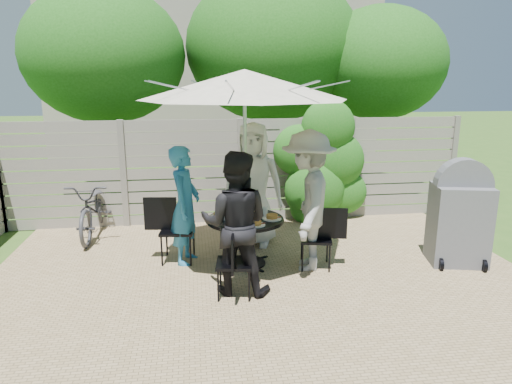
{
  "coord_description": "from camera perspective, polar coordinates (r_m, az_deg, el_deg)",
  "views": [
    {
      "loc": [
        -0.84,
        -4.83,
        2.48
      ],
      "look_at": [
        0.02,
        1.22,
        0.98
      ],
      "focal_mm": 32.0,
      "sensor_mm": 36.0,
      "label": 1
    }
  ],
  "objects": [
    {
      "name": "plate_right",
      "position": [
        6.11,
        2.01,
        -3.18
      ],
      "size": [
        0.26,
        0.26,
        0.06
      ],
      "color": "white",
      "rests_on": "patio_table"
    },
    {
      "name": "glass_front",
      "position": [
        5.88,
        -0.68,
        -3.41
      ],
      "size": [
        0.07,
        0.07,
        0.14
      ],
      "primitive_type": "cylinder",
      "color": "silver",
      "rests_on": "patio_table"
    },
    {
      "name": "plate_left",
      "position": [
        6.21,
        -4.63,
        -2.95
      ],
      "size": [
        0.26,
        0.26,
        0.06
      ],
      "color": "white",
      "rests_on": "patio_table"
    },
    {
      "name": "person_left",
      "position": [
        6.29,
        -8.86,
        -1.7
      ],
      "size": [
        0.53,
        0.68,
        1.64
      ],
      "primitive_type": "imported",
      "rotation": [
        0.0,
        0.0,
        7.6
      ],
      "color": "teal",
      "rests_on": "ground"
    },
    {
      "name": "glass_right",
      "position": [
        6.21,
        1.17,
        -2.47
      ],
      "size": [
        0.07,
        0.07,
        0.14
      ],
      "primitive_type": "cylinder",
      "color": "silver",
      "rests_on": "patio_table"
    },
    {
      "name": "person_front",
      "position": [
        5.32,
        -2.6,
        -4.0
      ],
      "size": [
        0.97,
        0.84,
        1.72
      ],
      "primitive_type": "imported",
      "rotation": [
        0.0,
        0.0,
        2.88
      ],
      "color": "black",
      "rests_on": "ground"
    },
    {
      "name": "chair_front",
      "position": [
        5.42,
        -2.74,
        -10.51
      ],
      "size": [
        0.46,
        0.64,
        0.85
      ],
      "rotation": [
        0.0,
        0.0,
        1.43
      ],
      "color": "black",
      "rests_on": "ground"
    },
    {
      "name": "coffee_cup",
      "position": [
        6.34,
        -0.17,
        -2.22
      ],
      "size": [
        0.08,
        0.08,
        0.12
      ],
      "primitive_type": "cylinder",
      "color": "#C6B293",
      "rests_on": "patio_table"
    },
    {
      "name": "bicycle",
      "position": [
        7.86,
        -19.49,
        -1.89
      ],
      "size": [
        0.67,
        1.79,
        0.93
      ],
      "primitive_type": "imported",
      "rotation": [
        0.0,
        0.0,
        -0.03
      ],
      "color": "#333338",
      "rests_on": "ground"
    },
    {
      "name": "umbrella",
      "position": [
        5.89,
        -1.44,
        13.25
      ],
      "size": [
        3.3,
        3.3,
        2.62
      ],
      "rotation": [
        0.0,
        0.0,
        -0.26
      ],
      "color": "silver",
      "rests_on": "ground"
    },
    {
      "name": "plate_extra",
      "position": [
        5.85,
        0.0,
        -3.98
      ],
      "size": [
        0.24,
        0.24,
        0.06
      ],
      "color": "white",
      "rests_on": "patio_table"
    },
    {
      "name": "bbq_grill",
      "position": [
        6.8,
        24.09,
        -2.87
      ],
      "size": [
        0.83,
        0.71,
        1.48
      ],
      "rotation": [
        0.0,
        0.0,
        -0.23
      ],
      "color": "#5A595E",
      "rests_on": "ground"
    },
    {
      "name": "patio_table",
      "position": [
        6.22,
        -1.33,
        -5.08
      ],
      "size": [
        1.26,
        1.26,
        0.67
      ],
      "rotation": [
        0.0,
        0.0,
        -0.26
      ],
      "color": "black",
      "rests_on": "ground"
    },
    {
      "name": "glass_back",
      "position": [
        6.4,
        -1.95,
        -1.98
      ],
      "size": [
        0.07,
        0.07,
        0.14
      ],
      "primitive_type": "cylinder",
      "color": "silver",
      "rests_on": "patio_table"
    },
    {
      "name": "syrup_jug",
      "position": [
        6.19,
        -1.83,
        -2.42
      ],
      "size": [
        0.09,
        0.09,
        0.16
      ],
      "primitive_type": "cylinder",
      "color": "#59280C",
      "rests_on": "patio_table"
    },
    {
      "name": "person_back",
      "position": [
        6.88,
        -0.39,
        0.9
      ],
      "size": [
        1.05,
        0.82,
        1.89
      ],
      "primitive_type": "imported",
      "rotation": [
        0.0,
        0.0,
        6.02
      ],
      "color": "silver",
      "rests_on": "ground"
    },
    {
      "name": "glass_left",
      "position": [
        6.08,
        -3.91,
        -2.85
      ],
      "size": [
        0.07,
        0.07,
        0.14
      ],
      "primitive_type": "cylinder",
      "color": "silver",
      "rests_on": "patio_table"
    },
    {
      "name": "chair_right",
      "position": [
        6.24,
        7.55,
        -7.23
      ],
      "size": [
        0.65,
        0.48,
        0.85
      ],
      "rotation": [
        0.0,
        0.0,
        2.93
      ],
      "color": "black",
      "rests_on": "ground"
    },
    {
      "name": "chair_back",
      "position": [
        7.19,
        -0.25,
        -4.04
      ],
      "size": [
        0.54,
        0.71,
        0.93
      ],
      "rotation": [
        0.0,
        0.0,
        4.47
      ],
      "color": "black",
      "rests_on": "ground"
    },
    {
      "name": "chair_left",
      "position": [
        6.48,
        -9.85,
        -6.26
      ],
      "size": [
        0.7,
        0.5,
        0.94
      ],
      "rotation": [
        0.0,
        0.0,
        6.16
      ],
      "color": "black",
      "rests_on": "ground"
    },
    {
      "name": "plate_front",
      "position": [
        5.81,
        -1.84,
        -4.09
      ],
      "size": [
        0.26,
        0.26,
        0.06
      ],
      "color": "white",
      "rests_on": "patio_table"
    },
    {
      "name": "plate_back",
      "position": [
        6.5,
        -0.9,
        -2.15
      ],
      "size": [
        0.26,
        0.26,
        0.06
      ],
      "color": "white",
      "rests_on": "patio_table"
    },
    {
      "name": "backyard_envelope",
      "position": [
        15.15,
        -4.73,
        14.23
      ],
      "size": [
        60.0,
        60.0,
        5.0
      ],
      "color": "#30541A",
      "rests_on": "ground"
    },
    {
      "name": "person_right",
      "position": [
        6.03,
        6.48,
        -1.15
      ],
      "size": [
        0.98,
        1.35,
        1.87
      ],
      "primitive_type": "imported",
      "rotation": [
        0.0,
        0.0,
        4.45
      ],
      "color": "#9A9996",
      "rests_on": "ground"
    }
  ]
}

